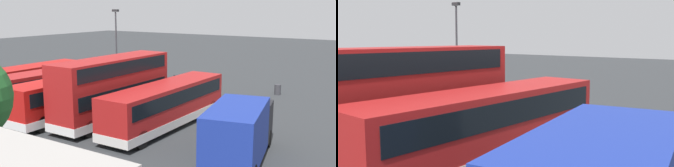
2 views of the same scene
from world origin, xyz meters
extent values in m
plane|color=#2D3033|center=(0.00, 0.00, 0.00)|extent=(140.00, 140.00, 0.00)
cube|color=#A51919|center=(-7.40, 11.07, 1.65)|extent=(2.62, 11.59, 2.60)
cube|color=silver|center=(-7.40, 11.07, 0.62)|extent=(2.66, 11.63, 0.55)
cube|color=black|center=(-7.40, 11.07, 2.25)|extent=(2.68, 10.79, 0.90)
cube|color=black|center=(-7.36, 5.26, 2.25)|extent=(2.25, 0.07, 1.10)
cylinder|color=black|center=(-6.25, 6.70, 0.55)|extent=(0.31, 1.10, 1.10)
cylinder|color=black|center=(-8.50, 6.68, 0.55)|extent=(0.31, 1.10, 1.10)
cylinder|color=black|center=(-6.30, 15.47, 0.55)|extent=(0.31, 1.10, 1.10)
cylinder|color=black|center=(-8.55, 15.45, 0.55)|extent=(0.31, 1.10, 1.10)
cube|color=#A51919|center=(-3.48, 12.00, 2.45)|extent=(2.60, 10.02, 4.20)
cube|color=silver|center=(-3.48, 12.00, 0.62)|extent=(2.64, 10.06, 0.55)
cube|color=black|center=(-3.48, 12.00, 2.25)|extent=(2.65, 9.22, 0.90)
cube|color=black|center=(-3.48, 12.00, 3.95)|extent=(2.65, 9.22, 0.90)
cube|color=black|center=(-3.46, 6.97, 2.25)|extent=(2.25, 0.07, 1.10)
cylinder|color=black|center=(-2.34, 8.40, 0.55)|extent=(0.30, 1.10, 1.10)
cylinder|color=black|center=(-4.59, 8.39, 0.55)|extent=(0.30, 1.10, 1.10)
cylinder|color=black|center=(-2.37, 15.61, 0.55)|extent=(0.30, 1.10, 1.10)
cylinder|color=black|center=(-4.62, 15.60, 0.55)|extent=(0.30, 1.10, 1.10)
cube|color=#B71411|center=(-0.21, 12.03, 1.65)|extent=(2.66, 11.84, 2.60)
cube|color=silver|center=(-0.21, 12.03, 0.62)|extent=(2.70, 11.88, 0.55)
cube|color=black|center=(-0.21, 12.03, 2.25)|extent=(2.71, 11.04, 0.90)
cube|color=black|center=(-0.16, 6.09, 2.25)|extent=(2.25, 0.08, 1.10)
cylinder|color=black|center=(0.95, 7.53, 0.55)|extent=(0.31, 1.10, 1.10)
cylinder|color=black|center=(-1.30, 7.51, 0.55)|extent=(0.31, 1.10, 1.10)
cylinder|color=black|center=(0.87, 16.55, 0.55)|extent=(0.31, 1.10, 1.10)
cylinder|color=black|center=(-1.38, 16.53, 0.55)|extent=(0.31, 1.10, 1.10)
cube|color=#A51919|center=(3.62, 11.47, 1.65)|extent=(2.98, 11.55, 2.60)
cube|color=silver|center=(3.62, 11.47, 0.62)|extent=(3.02, 11.59, 0.55)
cube|color=black|center=(3.62, 11.47, 2.25)|extent=(3.01, 10.75, 0.90)
cube|color=black|center=(3.40, 5.71, 2.25)|extent=(2.25, 0.15, 1.10)
cylinder|color=black|center=(4.58, 7.10, 0.55)|extent=(0.34, 1.11, 1.10)
cylinder|color=black|center=(2.33, 7.18, 0.55)|extent=(0.34, 1.11, 1.10)
cylinder|color=black|center=(2.66, 15.83, 0.55)|extent=(0.34, 1.11, 1.10)
cube|color=#B71411|center=(7.07, 11.06, 1.65)|extent=(2.66, 10.97, 2.60)
cube|color=silver|center=(7.07, 11.06, 0.62)|extent=(2.70, 11.01, 0.55)
cube|color=black|center=(7.07, 11.06, 2.25)|extent=(2.71, 10.17, 0.90)
cube|color=black|center=(7.12, 5.56, 2.25)|extent=(2.25, 0.08, 1.10)
cylinder|color=black|center=(8.23, 7.00, 0.55)|extent=(0.31, 1.10, 1.10)
cylinder|color=black|center=(5.98, 6.98, 0.55)|extent=(0.31, 1.10, 1.10)
cube|color=navy|center=(-14.21, 15.04, 1.80)|extent=(3.63, 5.91, 2.80)
cube|color=black|center=(-13.40, 11.38, 1.50)|extent=(2.87, 2.49, 2.20)
cylinder|color=black|center=(-12.30, 11.62, 0.50)|extent=(0.49, 1.04, 1.00)
cylinder|color=black|center=(-14.51, 11.13, 0.50)|extent=(0.49, 1.04, 1.00)
cube|color=#A5D14C|center=(-2.29, 0.14, 0.53)|extent=(4.43, 3.99, 0.70)
cube|color=black|center=(-2.45, 0.26, 1.15)|extent=(3.00, 2.84, 0.55)
cylinder|color=black|center=(-0.61, -0.14, 0.32)|extent=(0.64, 0.56, 0.64)
cylinder|color=black|center=(-1.59, -1.41, 0.32)|extent=(0.64, 0.56, 0.64)
cylinder|color=black|center=(-2.99, 1.69, 0.32)|extent=(0.64, 0.56, 0.64)
cylinder|color=black|center=(-3.97, 0.42, 0.32)|extent=(0.64, 0.56, 0.64)
cube|color=black|center=(11.07, 0.21, 0.53)|extent=(3.84, 4.36, 0.70)
cube|color=black|center=(10.96, 0.37, 1.15)|extent=(2.76, 2.95, 0.55)
cylinder|color=black|center=(12.56, -0.49, 0.32)|extent=(0.55, 0.65, 0.64)
cylinder|color=black|center=(11.27, -1.42, 0.32)|extent=(0.55, 0.65, 0.64)
cylinder|color=black|center=(10.88, 1.85, 0.32)|extent=(0.55, 0.65, 0.64)
cylinder|color=black|center=(9.58, 0.91, 0.32)|extent=(0.55, 0.65, 0.64)
cylinder|color=#38383D|center=(5.44, 1.17, 3.73)|extent=(0.16, 0.16, 7.47)
cube|color=#262628|center=(5.44, 1.17, 7.62)|extent=(0.70, 0.30, 0.24)
cylinder|color=#333338|center=(-10.38, -2.98, 0.47)|extent=(0.60, 0.60, 0.95)
camera|label=1|loc=(-21.92, 32.94, 8.06)|focal=42.98mm
camera|label=2|loc=(-17.34, 21.48, 4.94)|focal=40.44mm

